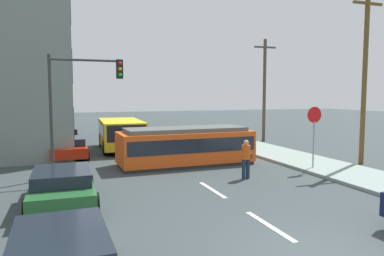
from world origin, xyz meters
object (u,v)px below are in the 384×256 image
at_px(traffic_light_mast, 80,92).
at_px(utility_pole_near, 365,76).
at_px(streetcar_tram, 186,145).
at_px(parked_sedan_mid, 62,186).
at_px(stop_sign, 314,124).
at_px(pedestrian_crossing, 246,157).
at_px(utility_pole_mid, 264,88).
at_px(parked_sedan_furthest, 65,136).
at_px(parked_sedan_far, 68,147).
at_px(city_bus, 121,133).

relative_size(traffic_light_mast, utility_pole_near, 0.60).
height_order(streetcar_tram, parked_sedan_mid, streetcar_tram).
bearing_deg(stop_sign, traffic_light_mast, 167.33).
distance_m(pedestrian_crossing, stop_sign, 4.08).
relative_size(parked_sedan_mid, utility_pole_mid, 0.56).
distance_m(parked_sedan_furthest, utility_pole_near, 19.71).
bearing_deg(parked_sedan_far, stop_sign, -33.95).
height_order(pedestrian_crossing, utility_pole_near, utility_pole_near).
bearing_deg(pedestrian_crossing, utility_pole_mid, 55.77).
relative_size(city_bus, pedestrian_crossing, 3.53).
height_order(pedestrian_crossing, utility_pole_mid, utility_pole_mid).
height_order(streetcar_tram, pedestrian_crossing, streetcar_tram).
bearing_deg(parked_sedan_furthest, stop_sign, -50.49).
relative_size(streetcar_tram, parked_sedan_mid, 1.58).
bearing_deg(parked_sedan_furthest, utility_pole_mid, -12.41).
height_order(streetcar_tram, traffic_light_mast, traffic_light_mast).
distance_m(pedestrian_crossing, parked_sedan_furthest, 15.58).
distance_m(city_bus, parked_sedan_mid, 11.82).
xyz_separation_m(parked_sedan_furthest, utility_pole_near, (14.33, -12.95, 3.92)).
height_order(parked_sedan_mid, traffic_light_mast, traffic_light_mast).
bearing_deg(utility_pole_near, parked_sedan_mid, -171.68).
xyz_separation_m(parked_sedan_mid, utility_pole_mid, (14.64, 11.91, 3.43)).
height_order(parked_sedan_mid, utility_pole_near, utility_pole_near).
xyz_separation_m(parked_sedan_mid, parked_sedan_far, (0.30, 9.09, -0.00)).
relative_size(pedestrian_crossing, utility_pole_near, 0.19).
distance_m(city_bus, traffic_light_mast, 8.12).
height_order(city_bus, parked_sedan_far, city_bus).
bearing_deg(utility_pole_mid, parked_sedan_mid, -140.88).
distance_m(pedestrian_crossing, utility_pole_mid, 13.27).
bearing_deg(parked_sedan_furthest, parked_sedan_far, -89.30).
bearing_deg(utility_pole_mid, streetcar_tram, -141.92).
bearing_deg(utility_pole_mid, traffic_light_mast, -150.43).
xyz_separation_m(parked_sedan_mid, traffic_light_mast, (0.83, 4.07, 3.07)).
height_order(stop_sign, utility_pole_mid, utility_pole_mid).
height_order(utility_pole_near, utility_pole_mid, utility_pole_near).
height_order(parked_sedan_mid, parked_sedan_furthest, same).
height_order(parked_sedan_furthest, utility_pole_near, utility_pole_near).
bearing_deg(stop_sign, utility_pole_near, 6.81).
bearing_deg(city_bus, stop_sign, -51.37).
relative_size(city_bus, parked_sedan_furthest, 1.38).
height_order(parked_sedan_far, utility_pole_near, utility_pole_near).
distance_m(streetcar_tram, traffic_light_mast, 5.92).
distance_m(pedestrian_crossing, parked_sedan_mid, 7.49).
xyz_separation_m(pedestrian_crossing, utility_pole_mid, (7.26, 10.67, 3.11)).
bearing_deg(city_bus, streetcar_tram, -68.91).
xyz_separation_m(traffic_light_mast, utility_pole_mid, (13.81, 7.84, 0.36)).
height_order(stop_sign, traffic_light_mast, traffic_light_mast).
bearing_deg(parked_sedan_furthest, city_bus, -48.41).
bearing_deg(pedestrian_crossing, city_bus, 110.55).
bearing_deg(parked_sedan_furthest, streetcar_tram, -59.91).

